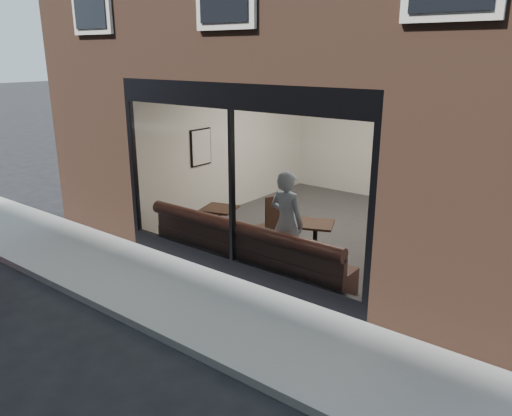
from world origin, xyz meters
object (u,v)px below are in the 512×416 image
Objects in this scene: banquette at (248,256)px; cafe_chair_left at (270,227)px; cafe_table_right at (316,224)px; person at (287,222)px; cafe_table_left at (219,209)px.

banquette reaches higher than cafe_chair_left.
cafe_chair_left is (-1.37, 0.52, -0.50)m from cafe_table_right.
cafe_table_right is (0.81, 0.91, 0.52)m from banquette.
cafe_table_right is (0.21, 0.61, -0.15)m from person.
person is (0.61, 0.29, 0.67)m from banquette.
cafe_table_left is 1.99m from cafe_table_right.
cafe_table_left reaches higher than banquette.
cafe_table_left is at bearing 154.38° from banquette.
person is at bearing 157.72° from cafe_chair_left.
cafe_table_left is (-1.76, 0.26, -0.15)m from person.
person is 3.88× the size of cafe_chair_left.
cafe_table_left is (-1.15, 0.55, 0.52)m from banquette.
cafe_chair_left is (-0.55, 1.43, 0.01)m from banquette.
cafe_chair_left is at bearing 55.96° from cafe_table_left.
person is at bearing 25.67° from banquette.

